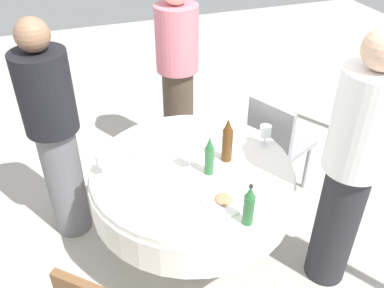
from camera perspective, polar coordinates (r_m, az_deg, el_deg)
name	(u,v)px	position (r m, az deg, el deg)	size (l,w,h in m)	color
ground_plane	(192,247)	(3.13, 0.00, -13.86)	(10.00, 10.00, 0.00)	#B7B2A8
dining_table	(192,185)	(2.71, 0.00, -5.62)	(1.30, 1.30, 0.74)	white
bottle_brown_outer	(227,141)	(2.60, 4.86, 0.45)	(0.07, 0.07, 0.31)	#593314
bottle_green_near	(209,156)	(2.50, 2.39, -1.67)	(0.06, 0.06, 0.27)	#2D6B38
bottle_green_left	(249,206)	(2.19, 7.78, -8.36)	(0.06, 0.06, 0.26)	#2D6B38
wine_glass_south	(101,160)	(2.54, -12.24, -2.17)	(0.07, 0.07, 0.16)	white
wine_glass_north	(265,132)	(2.79, 9.98, 1.61)	(0.08, 0.08, 0.15)	white
wine_glass_west	(190,154)	(2.56, -0.33, -1.40)	(0.07, 0.07, 0.14)	white
plate_far	(151,156)	(2.70, -5.68, -1.69)	(0.21, 0.21, 0.02)	white
plate_inner	(224,201)	(2.37, 4.36, -7.74)	(0.24, 0.24, 0.04)	white
fork_near	(129,190)	(2.48, -8.57, -6.16)	(0.18, 0.02, 0.01)	silver
knife_left	(181,140)	(2.86, -1.47, 0.58)	(0.18, 0.02, 0.01)	silver
spoon_south	(155,131)	(2.96, -5.13, 1.81)	(0.18, 0.02, 0.01)	silver
person_outer	(54,134)	(2.88, -18.25, 1.34)	(0.34, 0.34, 1.62)	slate
person_near	(178,75)	(3.48, -1.98, 9.41)	(0.34, 0.34, 1.64)	#4C3F33
person_left	(352,167)	(2.52, 20.97, -3.00)	(0.34, 0.34, 1.71)	#26262B
chair_west	(276,140)	(3.32, 11.35, 0.55)	(0.53, 0.53, 0.87)	#99999E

